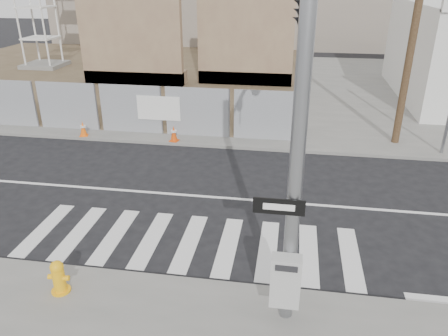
# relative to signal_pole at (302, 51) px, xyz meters

# --- Properties ---
(ground) EXTENTS (100.00, 100.00, 0.00)m
(ground) POSITION_rel_signal_pole_xyz_m (-2.49, 2.05, -4.78)
(ground) COLOR black
(ground) RESTS_ON ground
(sidewalk_far) EXTENTS (50.00, 20.00, 0.12)m
(sidewalk_far) POSITION_rel_signal_pole_xyz_m (-2.49, 16.05, -4.72)
(sidewalk_far) COLOR slate
(sidewalk_far) RESTS_ON ground
(signal_pole) EXTENTS (0.96, 5.87, 7.00)m
(signal_pole) POSITION_rel_signal_pole_xyz_m (0.00, 0.00, 0.00)
(signal_pole) COLOR gray
(signal_pole) RESTS_ON sidewalk_near
(chain_link_fence) EXTENTS (24.60, 0.04, 2.00)m
(chain_link_fence) POSITION_rel_signal_pole_xyz_m (-12.49, 7.05, -3.66)
(chain_link_fence) COLOR gray
(chain_link_fence) RESTS_ON sidewalk_far
(concrete_wall_left) EXTENTS (6.00, 1.30, 8.00)m
(concrete_wall_left) POSITION_rel_signal_pole_xyz_m (-9.49, 15.13, -1.40)
(concrete_wall_left) COLOR #7D5E4B
(concrete_wall_left) RESTS_ON sidewalk_far
(concrete_wall_right) EXTENTS (5.50, 1.30, 8.00)m
(concrete_wall_right) POSITION_rel_signal_pole_xyz_m (-2.99, 16.13, -1.40)
(concrete_wall_right) COLOR #7D5E4B
(concrete_wall_right) RESTS_ON sidewalk_far
(utility_pole_right) EXTENTS (1.60, 0.28, 10.00)m
(utility_pole_right) POSITION_rel_signal_pole_xyz_m (4.01, 7.55, 0.42)
(utility_pole_right) COLOR brown
(utility_pole_right) RESTS_ON sidewalk_far
(fire_hydrant) EXTENTS (0.48, 0.46, 0.76)m
(fire_hydrant) POSITION_rel_signal_pole_xyz_m (-4.72, -2.83, -4.29)
(fire_hydrant) COLOR #FBAF0D
(fire_hydrant) RESTS_ON sidewalk_near
(traffic_cone_c) EXTENTS (0.40, 0.40, 0.62)m
(traffic_cone_c) POSITION_rel_signal_pole_xyz_m (-8.53, 6.27, -4.36)
(traffic_cone_c) COLOR #FF630D
(traffic_cone_c) RESTS_ON sidewalk_far
(traffic_cone_d) EXTENTS (0.40, 0.40, 0.64)m
(traffic_cone_d) POSITION_rel_signal_pole_xyz_m (-4.70, 6.27, -4.35)
(traffic_cone_d) COLOR #DA450B
(traffic_cone_d) RESTS_ON sidewalk_far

